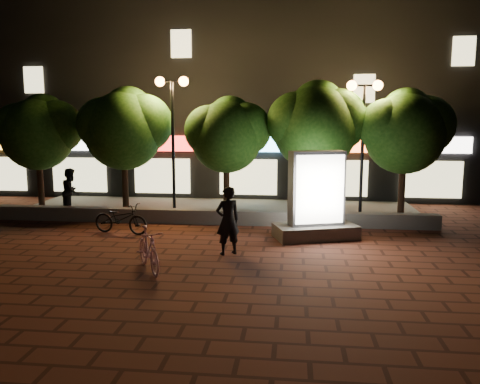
# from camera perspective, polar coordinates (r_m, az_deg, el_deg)

# --- Properties ---
(ground) EXTENTS (80.00, 80.00, 0.00)m
(ground) POSITION_cam_1_polar(r_m,az_deg,el_deg) (13.40, -7.00, -7.41)
(ground) COLOR #52251A
(ground) RESTS_ON ground
(retaining_wall) EXTENTS (16.00, 0.45, 0.50)m
(retaining_wall) POSITION_cam_1_polar(r_m,az_deg,el_deg) (17.14, -3.92, -2.95)
(retaining_wall) COLOR #605E59
(retaining_wall) RESTS_ON ground
(sidewalk) EXTENTS (16.00, 5.00, 0.08)m
(sidewalk) POSITION_cam_1_polar(r_m,az_deg,el_deg) (19.60, -2.61, -2.10)
(sidewalk) COLOR #605E59
(sidewalk) RESTS_ON ground
(building_block) EXTENTS (28.00, 8.12, 11.30)m
(building_block) POSITION_cam_1_polar(r_m,az_deg,el_deg) (25.72, -0.39, 11.56)
(building_block) COLOR black
(building_block) RESTS_ON ground
(tree_far_left) EXTENTS (3.36, 2.80, 4.63)m
(tree_far_left) POSITION_cam_1_polar(r_m,az_deg,el_deg) (20.57, -22.79, 6.87)
(tree_far_left) COLOR black
(tree_far_left) RESTS_ON sidewalk
(tree_left) EXTENTS (3.60, 3.00, 4.89)m
(tree_left) POSITION_cam_1_polar(r_m,az_deg,el_deg) (19.12, -13.53, 7.67)
(tree_left) COLOR black
(tree_left) RESTS_ON sidewalk
(tree_mid) EXTENTS (3.24, 2.70, 4.50)m
(tree_mid) POSITION_cam_1_polar(r_m,az_deg,el_deg) (18.16, -1.47, 7.15)
(tree_mid) COLOR black
(tree_mid) RESTS_ON sidewalk
(tree_right) EXTENTS (3.72, 3.10, 5.07)m
(tree_right) POSITION_cam_1_polar(r_m,az_deg,el_deg) (18.00, 9.12, 8.14)
(tree_right) COLOR black
(tree_right) RESTS_ON sidewalk
(tree_far_right) EXTENTS (3.48, 2.90, 4.76)m
(tree_far_right) POSITION_cam_1_polar(r_m,az_deg,el_deg) (18.43, 19.16, 7.17)
(tree_far_right) COLOR black
(tree_far_right) RESTS_ON sidewalk
(street_lamp_left) EXTENTS (1.26, 0.36, 5.18)m
(street_lamp_left) POSITION_cam_1_polar(r_m,az_deg,el_deg) (18.29, -8.06, 9.62)
(street_lamp_left) COLOR black
(street_lamp_left) RESTS_ON sidewalk
(street_lamp_right) EXTENTS (1.26, 0.36, 4.98)m
(street_lamp_right) POSITION_cam_1_polar(r_m,az_deg,el_deg) (17.89, 14.51, 9.03)
(street_lamp_right) COLOR black
(street_lamp_right) RESTS_ON sidewalk
(ad_kiosk) EXTENTS (2.79, 1.98, 2.73)m
(ad_kiosk) POSITION_cam_1_polar(r_m,az_deg,el_deg) (15.10, 9.05, -1.33)
(ad_kiosk) COLOR #605E59
(ad_kiosk) RESTS_ON ground
(scooter_pink) EXTENTS (1.37, 1.80, 1.08)m
(scooter_pink) POSITION_cam_1_polar(r_m,az_deg,el_deg) (11.99, -10.84, -6.74)
(scooter_pink) COLOR pink
(scooter_pink) RESTS_ON ground
(rider) EXTENTS (0.83, 0.74, 1.90)m
(rider) POSITION_cam_1_polar(r_m,az_deg,el_deg) (13.12, -1.46, -3.42)
(rider) COLOR black
(rider) RESTS_ON ground
(scooter_parked) EXTENTS (2.01, 1.04, 1.00)m
(scooter_parked) POSITION_cam_1_polar(r_m,az_deg,el_deg) (16.04, -14.01, -3.08)
(scooter_parked) COLOR black
(scooter_parked) RESTS_ON ground
(pedestrian) EXTENTS (0.81, 0.96, 1.79)m
(pedestrian) POSITION_cam_1_polar(r_m,az_deg,el_deg) (19.29, -19.47, 0.05)
(pedestrian) COLOR black
(pedestrian) RESTS_ON sidewalk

